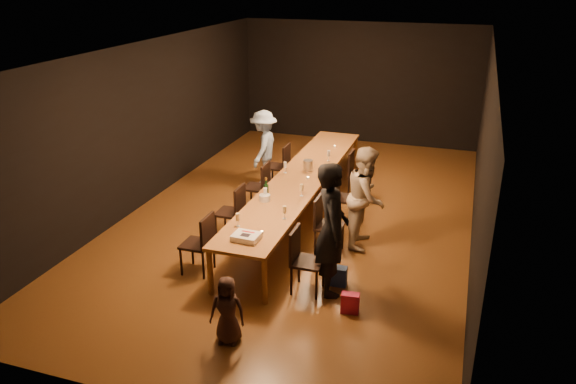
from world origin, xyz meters
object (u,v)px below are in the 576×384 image
(chair_right_1, at_px, (329,226))
(chair_right_2, at_px, (346,198))
(chair_right_0, at_px, (308,261))
(child, at_px, (227,310))
(birthday_cake, at_px, (246,237))
(chair_left_2, at_px, (256,187))
(chair_left_0, at_px, (197,243))
(champagne_bottle, at_px, (266,188))
(chair_left_3, at_px, (278,166))
(table, at_px, (300,180))
(plate_stack, at_px, (265,198))
(ice_bucket, at_px, (308,165))
(woman_birthday, at_px, (332,229))
(chair_right_3, at_px, (360,175))
(man_blue, at_px, (264,147))
(chair_left_1, at_px, (230,212))
(woman_tan, at_px, (366,197))

(chair_right_1, relative_size, chair_right_2, 1.00)
(chair_right_0, height_order, child, chair_right_0)
(chair_right_0, height_order, birthday_cake, chair_right_0)
(chair_right_0, relative_size, chair_left_2, 1.00)
(chair_left_0, bearing_deg, chair_right_2, -35.31)
(champagne_bottle, bearing_deg, chair_left_3, 104.83)
(chair_right_0, height_order, chair_left_0, same)
(table, relative_size, chair_left_2, 6.45)
(chair_left_3, xyz_separation_m, champagne_bottle, (0.60, -2.28, 0.46))
(plate_stack, bearing_deg, chair_right_2, 48.22)
(table, height_order, chair_right_2, chair_right_2)
(chair_left_2, bearing_deg, ice_bucket, -65.69)
(child, distance_m, ice_bucket, 4.22)
(chair_left_0, distance_m, woman_birthday, 2.06)
(chair_right_3, height_order, child, chair_right_3)
(chair_right_3, relative_size, man_blue, 0.60)
(chair_right_1, xyz_separation_m, chair_left_3, (-1.70, 2.40, 0.00))
(table, bearing_deg, man_blue, 131.14)
(chair_right_0, relative_size, chair_left_0, 1.00)
(chair_left_1, bearing_deg, chair_right_1, -90.00)
(chair_right_1, height_order, child, chair_right_1)
(woman_birthday, xyz_separation_m, woman_tan, (0.17, 1.57, -0.12))
(chair_left_3, bearing_deg, chair_left_0, -180.00)
(chair_left_1, xyz_separation_m, chair_left_2, (0.00, 1.20, 0.00))
(chair_right_1, distance_m, ice_bucket, 1.84)
(ice_bucket, bearing_deg, chair_left_2, -155.69)
(chair_left_0, relative_size, chair_left_1, 1.00)
(table, bearing_deg, plate_stack, -100.63)
(chair_right_0, distance_m, chair_right_1, 1.20)
(woman_tan, bearing_deg, chair_left_2, 71.18)
(chair_right_3, xyz_separation_m, chair_left_0, (-1.70, -3.60, 0.00))
(man_blue, bearing_deg, chair_right_3, 80.86)
(woman_birthday, bearing_deg, chair_left_0, 72.83)
(chair_left_2, bearing_deg, chair_left_1, -180.00)
(woman_tan, distance_m, birthday_cake, 2.27)
(chair_right_2, distance_m, chair_left_1, 2.08)
(chair_left_2, relative_size, child, 1.07)
(chair_right_3, distance_m, champagne_bottle, 2.57)
(chair_right_2, bearing_deg, champagne_bottle, -45.38)
(birthday_cake, height_order, champagne_bottle, champagne_bottle)
(chair_left_0, bearing_deg, chair_right_3, -25.28)
(man_blue, height_order, plate_stack, man_blue)
(chair_left_1, bearing_deg, plate_stack, -90.40)
(table, relative_size, champagne_bottle, 17.21)
(plate_stack, bearing_deg, chair_right_3, 65.89)
(chair_right_0, xyz_separation_m, chair_right_3, (0.00, 3.60, 0.00))
(chair_left_1, distance_m, child, 2.83)
(chair_right_3, bearing_deg, chair_right_0, -0.00)
(chair_right_3, xyz_separation_m, ice_bucket, (-0.82, -0.80, 0.38))
(plate_stack, relative_size, ice_bucket, 0.93)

